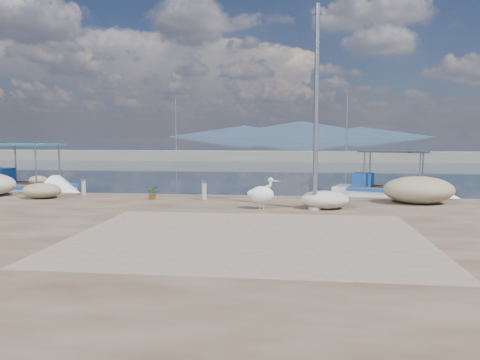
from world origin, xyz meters
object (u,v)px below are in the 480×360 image
Objects in this scene: pelican at (262,194)px; bollard_near at (204,189)px; boat_right at (392,195)px; boat_left at (25,192)px; lamp_post at (316,115)px.

pelican reaches higher than bollard_near.
pelican is 3.25m from bollard_near.
boat_right is 5.21× the size of pelican.
boat_left is 15.75m from lamp_post.
boat_left is at bearing 159.57° from bollard_near.
boat_left is 0.97× the size of lamp_post.
boat_right is (18.22, 1.11, -0.03)m from boat_left.
boat_right is at bearing 59.70° from lamp_post.
bollard_near is at bearing 138.85° from pelican.
bollard_near is (9.94, -3.70, 0.68)m from boat_left.
bollard_near is (-2.48, 2.10, -0.10)m from pelican.
bollard_near is at bearing 155.38° from lamp_post.
boat_right is 9.06m from pelican.
boat_right is at bearing 16.29° from boat_left.
lamp_post reaches higher than bollard_near.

